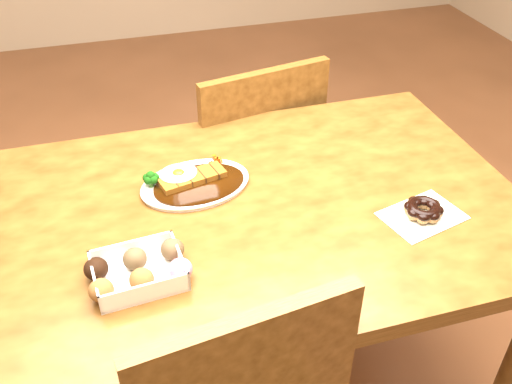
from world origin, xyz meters
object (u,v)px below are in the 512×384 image
object	(u,v)px
table	(256,237)
donut_box	(138,270)
chair_far	(247,167)
katsu_curry_plate	(193,182)
pon_de_ring	(423,210)

from	to	relation	value
table	donut_box	distance (m)	0.34
chair_far	katsu_curry_plate	xyz separation A→B (m)	(-0.25, -0.43, 0.28)
donut_box	pon_de_ring	distance (m)	0.62
table	chair_far	distance (m)	0.58
table	katsu_curry_plate	xyz separation A→B (m)	(-0.12, 0.11, 0.11)
chair_far	katsu_curry_plate	distance (m)	0.57
katsu_curry_plate	donut_box	bearing A→B (deg)	-120.52
katsu_curry_plate	donut_box	world-z (taller)	katsu_curry_plate
table	donut_box	size ratio (longest dim) A/B	6.02
katsu_curry_plate	table	bearing A→B (deg)	-41.16
chair_far	donut_box	xyz separation A→B (m)	(-0.40, -0.70, 0.30)
table	donut_box	xyz separation A→B (m)	(-0.28, -0.16, 0.12)
katsu_curry_plate	pon_de_ring	bearing A→B (deg)	-28.54
katsu_curry_plate	pon_de_ring	distance (m)	0.52
chair_far	pon_de_ring	xyz separation A→B (m)	(0.21, -0.68, 0.29)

